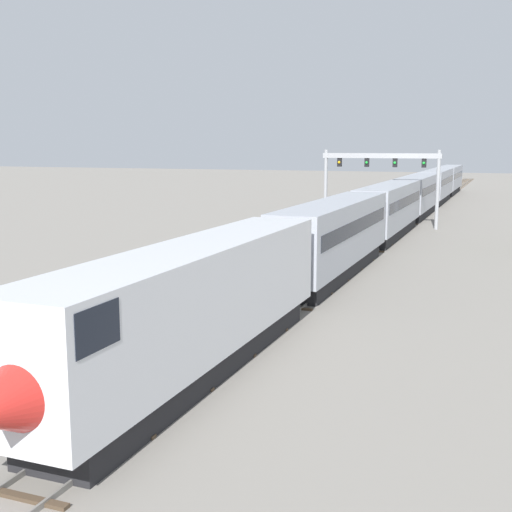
% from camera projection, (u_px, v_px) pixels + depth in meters
% --- Properties ---
extents(ground_plane, '(400.00, 400.00, 0.00)m').
position_uv_depth(ground_plane, '(97.00, 399.00, 21.93)').
color(ground_plane, gray).
extents(track_main, '(2.60, 200.00, 0.16)m').
position_uv_depth(track_main, '(414.00, 218.00, 76.39)').
color(track_main, slate).
rests_on(track_main, ground).
extents(track_near, '(2.60, 160.00, 0.16)m').
position_uv_depth(track_near, '(321.00, 238.00, 59.96)').
color(track_near, slate).
rests_on(track_near, ground).
extents(passenger_train, '(3.04, 120.31, 4.80)m').
position_uv_depth(passenger_train, '(407.00, 200.00, 70.29)').
color(passenger_train, silver).
rests_on(passenger_train, ground).
extents(signal_gantry, '(12.10, 0.49, 7.90)m').
position_uv_depth(signal_gantry, '(380.00, 171.00, 67.49)').
color(signal_gantry, '#999BA0').
rests_on(signal_gantry, ground).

